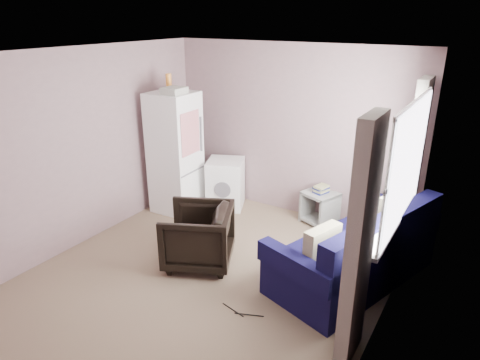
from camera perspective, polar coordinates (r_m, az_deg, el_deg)
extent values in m
cube|color=#816A54|center=(5.15, -4.06, -12.53)|extent=(3.80, 4.20, 0.02)
cube|color=silver|center=(4.30, -4.96, 16.65)|extent=(3.80, 4.20, 0.02)
cube|color=gray|center=(6.32, 6.81, 6.45)|extent=(3.80, 0.02, 2.50)
cube|color=gray|center=(3.28, -26.82, -10.48)|extent=(3.80, 0.02, 2.50)
cube|color=gray|center=(5.85, -19.89, 4.10)|extent=(0.02, 4.20, 2.50)
cube|color=gray|center=(3.86, 19.34, -4.54)|extent=(0.02, 4.20, 2.50)
cube|color=white|center=(4.42, 21.54, 1.93)|extent=(0.01, 1.60, 1.20)
imported|color=black|center=(5.18, -5.64, -7.08)|extent=(0.99, 1.02, 0.80)
cube|color=white|center=(6.47, -8.64, 3.55)|extent=(0.64, 0.64, 1.81)
cube|color=slate|center=(6.36, -6.26, 1.14)|extent=(0.03, 0.58, 0.02)
cube|color=slate|center=(6.38, -5.22, 6.13)|extent=(0.02, 0.03, 0.52)
cube|color=white|center=(6.16, -6.62, 6.22)|extent=(0.02, 0.44, 0.62)
cylinder|color=orange|center=(6.33, -9.48, 12.72)|extent=(0.09, 0.09, 0.25)
cube|color=#B6B7AC|center=(6.09, -8.79, 11.69)|extent=(0.28, 0.32, 0.09)
cube|color=white|center=(6.67, -1.93, -0.46)|extent=(0.71, 0.71, 0.76)
cube|color=slate|center=(6.53, -2.00, 2.36)|extent=(0.65, 0.64, 0.04)
cylinder|color=slate|center=(6.42, -2.36, -1.32)|extent=(0.24, 0.12, 0.25)
cube|color=gray|center=(6.22, 10.72, -1.83)|extent=(0.55, 0.55, 0.04)
cube|color=gray|center=(6.38, 10.48, -5.08)|extent=(0.55, 0.55, 0.04)
cube|color=gray|center=(6.42, 9.31, -3.05)|extent=(0.19, 0.41, 0.47)
cube|color=gray|center=(6.19, 11.92, -4.20)|extent=(0.19, 0.41, 0.47)
cube|color=navy|center=(6.20, 10.75, -1.55)|extent=(0.21, 0.25, 0.03)
cube|color=tan|center=(6.19, 10.84, -1.34)|extent=(0.19, 0.24, 0.03)
cube|color=navy|center=(6.19, 10.75, -1.03)|extent=(0.22, 0.25, 0.03)
cube|color=tan|center=(6.16, 10.82, -0.85)|extent=(0.19, 0.24, 0.03)
cube|color=#0E0B35|center=(5.13, 14.66, -10.38)|extent=(1.51, 2.18, 0.44)
cube|color=#0E0B35|center=(4.74, 18.82, -7.20)|extent=(0.81, 1.95, 0.49)
cube|color=#0E0B35|center=(4.30, 7.42, -11.29)|extent=(0.94, 0.44, 0.22)
cube|color=#0E0B35|center=(5.72, 20.61, -3.90)|extent=(0.94, 0.44, 0.22)
cube|color=tan|center=(4.42, 10.87, -8.82)|extent=(0.26, 0.46, 0.44)
cube|color=tan|center=(5.39, 19.55, -4.00)|extent=(0.26, 0.46, 0.44)
cube|color=gray|center=(4.97, 13.33, -8.18)|extent=(0.35, 0.43, 0.02)
cube|color=silver|center=(4.84, 14.76, -7.46)|extent=(0.18, 0.37, 0.24)
cube|color=white|center=(4.66, 19.68, -5.24)|extent=(0.14, 1.70, 0.04)
cube|color=white|center=(4.64, 20.33, -5.03)|extent=(0.02, 1.68, 0.05)
cube|color=white|center=(4.42, 21.31, 1.97)|extent=(0.02, 1.68, 0.05)
cube|color=white|center=(4.27, 22.39, 9.58)|extent=(0.02, 1.68, 0.05)
cube|color=white|center=(3.68, 18.85, -1.49)|extent=(0.02, 0.05, 1.20)
cube|color=white|center=(4.17, 20.59, 0.96)|extent=(0.02, 0.05, 1.20)
cube|color=white|center=(4.67, 21.95, 2.88)|extent=(0.02, 0.05, 1.20)
cube|color=white|center=(5.18, 23.06, 4.43)|extent=(0.02, 0.05, 1.20)
cube|color=beige|center=(3.62, 15.64, -8.55)|extent=(0.12, 0.46, 2.18)
cube|color=beige|center=(5.57, 22.06, 1.35)|extent=(0.12, 0.46, 2.18)
cylinder|color=black|center=(4.54, 1.22, -17.52)|extent=(0.29, 0.12, 0.01)
cylinder|color=black|center=(4.60, -0.93, -16.93)|extent=(0.30, 0.08, 0.01)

